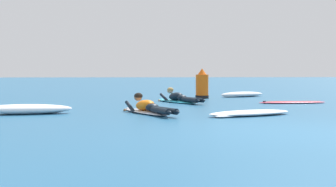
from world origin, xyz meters
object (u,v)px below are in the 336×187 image
at_px(surfer_near, 148,108).
at_px(drifting_surfboard, 292,102).
at_px(channel_marker_buoy, 202,86).
at_px(surfer_far, 178,99).

xyz_separation_m(surfer_near, drifting_surfboard, (4.80, 3.21, -0.11)).
bearing_deg(channel_marker_buoy, drifting_surfboard, -49.54).
bearing_deg(surfer_far, drifting_surfboard, -10.70).
bearing_deg(surfer_near, surfer_far, 73.36).
height_order(surfer_near, drifting_surfboard, surfer_near).
relative_size(surfer_far, drifting_surfboard, 1.13).
relative_size(surfer_near, drifting_surfboard, 1.11).
bearing_deg(channel_marker_buoy, surfer_near, -110.65).
bearing_deg(drifting_surfboard, surfer_far, 169.30).
bearing_deg(surfer_near, channel_marker_buoy, 69.35).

